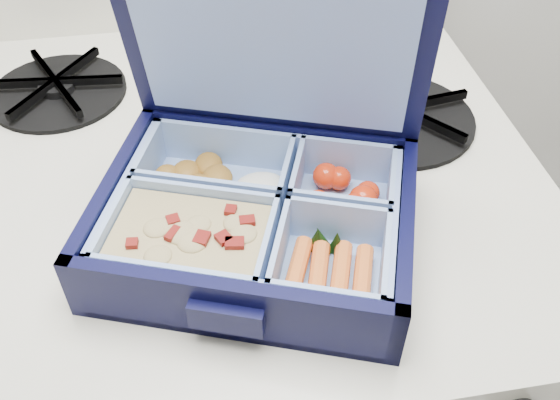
{
  "coord_description": "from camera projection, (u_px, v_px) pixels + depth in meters",
  "views": [
    {
      "loc": [
        -0.36,
        1.17,
        1.32
      ],
      "look_at": [
        -0.3,
        1.54,
        0.96
      ],
      "focal_mm": 40.0,
      "sensor_mm": 36.0,
      "label": 1
    }
  ],
  "objects": [
    {
      "name": "burner_grate_rear",
      "position": [
        57.0,
        87.0,
        0.69
      ],
      "size": [
        0.16,
        0.16,
        0.02
      ],
      "primitive_type": "cylinder",
      "rotation": [
        0.0,
        0.0,
        -0.09
      ],
      "color": "black",
      "rests_on": "stove"
    },
    {
      "name": "burner_grate",
      "position": [
        397.0,
        111.0,
        0.65
      ],
      "size": [
        0.19,
        0.19,
        0.02
      ],
      "primitive_type": "cylinder",
      "rotation": [
        0.0,
        0.0,
        0.15
      ],
      "color": "black",
      "rests_on": "stove"
    },
    {
      "name": "bento_box",
      "position": [
        256.0,
        219.0,
        0.51
      ],
      "size": [
        0.3,
        0.27,
        0.06
      ],
      "primitive_type": null,
      "rotation": [
        0.0,
        0.0,
        -0.35
      ],
      "color": "black",
      "rests_on": "stove"
    },
    {
      "name": "fork",
      "position": [
        287.0,
        138.0,
        0.63
      ],
      "size": [
        0.14,
        0.15,
        0.01
      ],
      "primitive_type": null,
      "rotation": [
        0.0,
        0.0,
        -0.76
      ],
      "color": "#A3A4A9",
      "rests_on": "stove"
    },
    {
      "name": "stove",
      "position": [
        240.0,
        378.0,
        0.95
      ],
      "size": [
        0.62,
        0.62,
        0.92
      ],
      "primitive_type": null,
      "color": "beige",
      "rests_on": "floor"
    }
  ]
}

